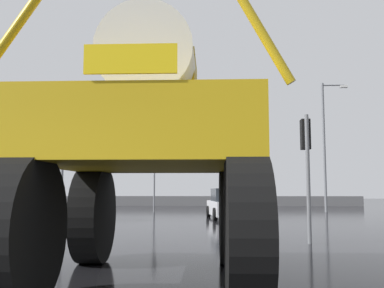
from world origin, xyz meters
name	(u,v)px	position (x,y,z in m)	size (l,w,h in m)	color
ground_plane	(172,222)	(0.00, 18.00, 0.00)	(120.00, 120.00, 0.00)	black
oversize_sprayer	(152,151)	(1.04, 4.94, 2.05)	(4.04, 5.25, 4.45)	black
sedan_ahead	(228,204)	(2.62, 20.50, 0.71)	(2.32, 4.30, 1.52)	silver
traffic_signal_near_right	(306,149)	(4.54, 10.17, 2.54)	(0.24, 0.54, 3.49)	slate
traffic_signal_far_left	(155,168)	(-2.13, 27.31, 2.91)	(0.24, 0.55, 3.99)	slate
streetlight_far_left	(65,143)	(-8.32, 27.25, 4.67)	(1.71, 0.24, 8.48)	slate
streetlight_far_right	(326,140)	(9.36, 27.84, 4.79)	(1.78, 0.24, 8.70)	slate
roadside_barrier	(195,201)	(0.00, 39.16, 0.45)	(30.55, 0.24, 0.90)	#59595B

